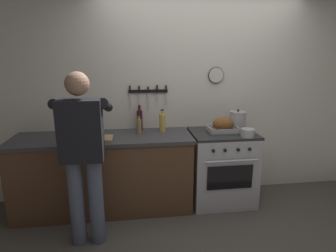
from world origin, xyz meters
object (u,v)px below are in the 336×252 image
Objects in this scene: cutting_board at (96,139)px; saucepan at (247,133)px; bottle_wine_red at (140,120)px; stove at (221,167)px; person_cook at (83,150)px; bottle_cooking_oil at (162,122)px; bottle_vinegar at (139,126)px; stock_pot at (238,121)px; roasting_pan at (223,125)px.

saucepan is at bearing -3.88° from cutting_board.
stove is at bearing -13.46° from bottle_wine_red.
saucepan is at bearing -89.16° from person_cook.
bottle_cooking_oil is (0.76, 0.23, 0.11)m from cutting_board.
bottle_vinegar is at bearing -50.48° from person_cook.
cutting_board is 0.80m from bottle_cooking_oil.
bottle_wine_red reaches higher than stock_pot.
bottle_cooking_oil reaches higher than saucepan.
bottle_wine_red is 0.19m from bottle_vinegar.
stove is at bearing 4.38° from cutting_board.
stove is 5.91× the size of saucepan.
bottle_wine_red is 0.29m from bottle_cooking_oil.
saucepan is (1.75, 0.37, -0.01)m from person_cook.
roasting_pan is at bearing -157.71° from stock_pot.
bottle_wine_red is (-1.20, 0.15, 0.01)m from stock_pot.
person_cook reaches higher than stock_pot.
bottle_cooking_oil is at bearing 16.55° from cutting_board.
roasting_pan reaches higher than stove.
person_cook is 0.49m from cutting_board.
stock_pot is 0.93m from bottle_cooking_oil.
bottle_vinegar is (-1.21, 0.28, 0.05)m from saucepan.
stock_pot reaches higher than bottle_vinegar.
person_cook is at bearing -123.26° from bottle_wine_red.
person_cook is 6.03× the size of bottle_cooking_oil.
stove is 3.49× the size of stock_pot.
bottle_cooking_oil is (-0.93, 0.34, 0.07)m from saucepan.
stove is 0.61m from stock_pot.
saucepan is at bearing -21.19° from bottle_wine_red.
stock_pot is 1.22m from bottle_vinegar.
bottle_cooking_oil is (0.27, -0.12, -0.01)m from bottle_wine_red.
stove is 0.58m from saucepan.
cutting_board is (-1.69, -0.20, -0.11)m from stock_pot.
person_cook is 4.61× the size of cutting_board.
bottle_wine_red is (-1.20, 0.46, 0.08)m from saucepan.
saucepan is at bearing -46.86° from roasting_pan.
bottle_cooking_oil is (-0.72, 0.11, 0.56)m from stove.
person_cook is 1.08m from bottle_cooking_oil.
bottle_cooking_oil reaches higher than stock_pot.
bottle_vinegar is at bearing 177.05° from stove.
bottle_wine_red reaches higher than stove.
bottle_vinegar is at bearing 176.97° from roasting_pan.
cutting_board is (-1.48, -0.11, -0.07)m from roasting_pan.
stock_pot is at bearing 89.68° from saucepan.
person_cook is 1.79m from saucepan.
bottle_cooking_oil is at bearing 171.17° from stove.
saucepan is 1.25m from bottle_vinegar.
bottle_cooking_oil is at bearing 159.94° from saucepan.
bottle_vinegar is (0.53, 0.65, 0.04)m from person_cook.
roasting_pan is (1.53, 0.60, 0.03)m from person_cook.
bottle_cooking_oil is (0.28, 0.06, 0.02)m from bottle_vinegar.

